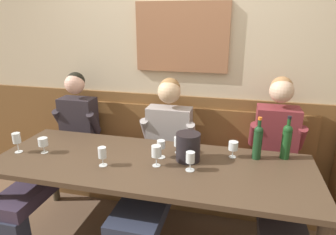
# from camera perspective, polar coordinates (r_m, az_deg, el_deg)

# --- Properties ---
(room_wall_back) EXTENTS (6.80, 0.12, 2.80)m
(room_wall_back) POSITION_cam_1_polar(r_m,az_deg,el_deg) (3.00, 1.98, 11.06)
(room_wall_back) COLOR #C6B698
(room_wall_back) RESTS_ON ground
(wood_wainscot_panel) EXTENTS (6.80, 0.03, 1.05)m
(wood_wainscot_panel) POSITION_cam_1_polar(r_m,az_deg,el_deg) (3.19, 1.59, -4.93)
(wood_wainscot_panel) COLOR brown
(wood_wainscot_panel) RESTS_ON ground
(wall_bench) EXTENTS (2.74, 0.42, 0.94)m
(wall_bench) POSITION_cam_1_polar(r_m,az_deg,el_deg) (3.11, 0.71, -10.55)
(wall_bench) COLOR brown
(wall_bench) RESTS_ON ground
(dining_table) EXTENTS (2.44, 0.86, 0.75)m
(dining_table) POSITION_cam_1_polar(r_m,az_deg,el_deg) (2.32, -3.33, -10.21)
(dining_table) COLOR #473526
(dining_table) RESTS_ON ground
(person_center_left_seat) EXTENTS (0.47, 1.30, 1.28)m
(person_center_left_seat) POSITION_cam_1_polar(r_m,az_deg,el_deg) (3.02, -19.98, -5.43)
(person_center_left_seat) COLOR #252A3A
(person_center_left_seat) RESTS_ON ground
(person_right_seat) EXTENTS (0.53, 1.31, 1.27)m
(person_right_seat) POSITION_cam_1_polar(r_m,az_deg,el_deg) (2.63, -1.69, -8.14)
(person_right_seat) COLOR #343541
(person_right_seat) RESTS_ON ground
(person_left_seat) EXTENTS (0.47, 1.31, 1.33)m
(person_left_seat) POSITION_cam_1_polar(r_m,az_deg,el_deg) (2.59, 20.41, -8.93)
(person_left_seat) COLOR #2F3733
(person_left_seat) RESTS_ON ground
(ice_bucket) EXTENTS (0.19, 0.19, 0.22)m
(ice_bucket) POSITION_cam_1_polar(r_m,az_deg,el_deg) (2.28, 3.89, -5.68)
(ice_bucket) COLOR black
(ice_bucket) RESTS_ON dining_table
(wine_bottle_clear_water) EXTENTS (0.07, 0.07, 0.34)m
(wine_bottle_clear_water) POSITION_cam_1_polar(r_m,az_deg,el_deg) (2.38, 16.92, -4.34)
(wine_bottle_clear_water) COLOR #193B1F
(wine_bottle_clear_water) RESTS_ON dining_table
(wine_bottle_amber_mid) EXTENTS (0.07, 0.07, 0.35)m
(wine_bottle_amber_mid) POSITION_cam_1_polar(r_m,az_deg,el_deg) (2.46, 21.89, -4.11)
(wine_bottle_amber_mid) COLOR #19431E
(wine_bottle_amber_mid) RESTS_ON dining_table
(wine_glass_by_bottle) EXTENTS (0.07, 0.07, 0.13)m
(wine_glass_by_bottle) POSITION_cam_1_polar(r_m,az_deg,el_deg) (2.40, 2.05, -4.81)
(wine_glass_by_bottle) COLOR silver
(wine_glass_by_bottle) RESTS_ON dining_table
(wine_glass_left_end) EXTENTS (0.07, 0.07, 0.14)m
(wine_glass_left_end) POSITION_cam_1_polar(r_m,az_deg,el_deg) (2.31, -1.35, -5.41)
(wine_glass_left_end) COLOR silver
(wine_glass_left_end) RESTS_ON dining_table
(wine_glass_center_front) EXTENTS (0.06, 0.06, 0.17)m
(wine_glass_center_front) POSITION_cam_1_polar(r_m,az_deg,el_deg) (2.69, -27.16, -3.74)
(wine_glass_center_front) COLOR silver
(wine_glass_center_front) RESTS_ON dining_table
(wine_glass_mid_left) EXTENTS (0.07, 0.07, 0.16)m
(wine_glass_mid_left) POSITION_cam_1_polar(r_m,az_deg,el_deg) (2.18, -2.28, -6.61)
(wine_glass_mid_left) COLOR silver
(wine_glass_mid_left) RESTS_ON dining_table
(wine_glass_mid_right) EXTENTS (0.07, 0.07, 0.13)m
(wine_glass_mid_right) POSITION_cam_1_polar(r_m,az_deg,el_deg) (2.38, 12.47, -5.50)
(wine_glass_mid_right) COLOR silver
(wine_glass_mid_right) RESTS_ON dining_table
(wine_glass_right_end) EXTENTS (0.06, 0.06, 0.15)m
(wine_glass_right_end) POSITION_cam_1_polar(r_m,az_deg,el_deg) (2.24, -12.56, -6.83)
(wine_glass_right_end) COLOR silver
(wine_glass_right_end) RESTS_ON dining_table
(wine_glass_center_rear) EXTENTS (0.07, 0.07, 0.14)m
(wine_glass_center_rear) POSITION_cam_1_polar(r_m,az_deg,el_deg) (2.13, 4.33, -7.79)
(wine_glass_center_rear) COLOR silver
(wine_glass_center_rear) RESTS_ON dining_table
(wine_glass_near_bucket) EXTENTS (0.08, 0.08, 0.13)m
(wine_glass_near_bucket) POSITION_cam_1_polar(r_m,az_deg,el_deg) (2.60, -22.95, -4.48)
(wine_glass_near_bucket) COLOR silver
(wine_glass_near_bucket) RESTS_ON dining_table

